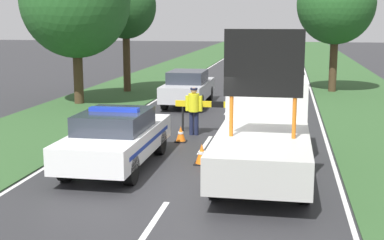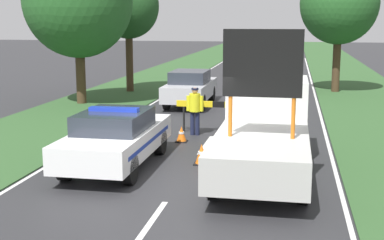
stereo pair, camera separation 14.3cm
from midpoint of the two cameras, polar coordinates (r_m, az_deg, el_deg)
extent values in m
plane|color=#28282B|center=(12.22, -1.92, -7.11)|extent=(160.00, 160.00, 0.00)
cube|color=silver|center=(10.13, -4.66, -10.96)|extent=(0.12, 2.42, 0.01)
cube|color=silver|center=(16.17, 1.15, -2.65)|extent=(0.12, 2.42, 0.01)
cube|color=silver|center=(22.43, 3.72, 1.10)|extent=(0.12, 2.42, 0.01)
cube|color=silver|center=(28.77, 5.17, 3.21)|extent=(0.12, 2.42, 0.01)
cube|color=silver|center=(35.15, 6.10, 4.55)|extent=(0.12, 2.42, 0.01)
cube|color=silver|center=(41.55, 6.74, 5.48)|extent=(0.12, 2.42, 0.01)
cube|color=silver|center=(47.96, 7.21, 6.16)|extent=(0.12, 2.42, 0.01)
cube|color=silver|center=(25.15, -4.01, 2.14)|extent=(0.10, 58.22, 0.01)
cube|color=silver|center=(24.43, 12.82, 1.65)|extent=(0.10, 58.22, 0.01)
cube|color=#2D5128|center=(32.71, -4.99, 4.14)|extent=(4.59, 120.00, 0.03)
cube|color=#2D5128|center=(31.80, 16.58, 3.54)|extent=(4.59, 120.00, 0.03)
cube|color=white|center=(13.84, -8.32, -2.22)|extent=(1.81, 4.61, 0.63)
cube|color=#282D38|center=(13.60, -8.57, -0.07)|extent=(1.59, 2.12, 0.48)
cylinder|color=black|center=(15.48, -9.39, -2.08)|extent=(0.24, 0.70, 0.70)
cylinder|color=black|center=(15.03, -3.74, -2.33)|extent=(0.24, 0.70, 0.70)
cylinder|color=black|center=(12.90, -13.61, -4.82)|extent=(0.24, 0.70, 0.70)
cylinder|color=black|center=(12.36, -6.91, -5.27)|extent=(0.24, 0.70, 0.70)
cube|color=#1E38C6|center=(13.55, -8.60, 1.12)|extent=(1.27, 0.24, 0.10)
cube|color=#193399|center=(13.83, -8.33, -2.10)|extent=(1.82, 3.78, 0.10)
cube|color=black|center=(16.04, -5.69, -0.61)|extent=(0.99, 0.08, 0.38)
cube|color=white|center=(14.88, 7.78, 1.12)|extent=(2.10, 2.12, 1.73)
cube|color=#232833|center=(15.86, 7.97, 2.84)|extent=(1.78, 0.04, 0.76)
cube|color=#B2B2AD|center=(11.97, 7.09, -3.60)|extent=(2.10, 4.03, 0.76)
cylinder|color=#D16619|center=(11.85, 3.87, 0.41)|extent=(0.09, 0.09, 0.90)
cylinder|color=#D16619|center=(11.78, 10.51, 0.19)|extent=(0.09, 0.09, 0.90)
cube|color=black|center=(11.64, 7.32, 6.02)|extent=(1.71, 0.12, 1.46)
cylinder|color=black|center=(15.11, 4.18, -2.02)|extent=(0.24, 0.83, 0.83)
cylinder|color=black|center=(15.04, 11.24, -2.26)|extent=(0.24, 0.83, 0.83)
cylinder|color=black|center=(11.38, 2.12, -6.26)|extent=(0.24, 0.83, 0.83)
cylinder|color=black|center=(11.29, 11.56, -6.62)|extent=(0.24, 0.83, 0.83)
cylinder|color=black|center=(17.95, -1.22, 0.10)|extent=(0.07, 0.07, 0.87)
cylinder|color=black|center=(17.68, 4.98, -0.10)|extent=(0.07, 0.07, 0.87)
cube|color=yellow|center=(17.87, -1.35, 1.78)|extent=(0.41, 0.08, 0.20)
cube|color=black|center=(17.79, -0.07, 1.75)|extent=(0.41, 0.08, 0.20)
cube|color=yellow|center=(17.73, 1.22, 1.71)|extent=(0.41, 0.08, 0.20)
cube|color=black|center=(17.67, 2.52, 1.67)|extent=(0.41, 0.08, 0.20)
cube|color=yellow|center=(17.62, 3.82, 1.63)|extent=(0.41, 0.08, 0.20)
cube|color=black|center=(17.58, 5.14, 1.60)|extent=(0.41, 0.08, 0.20)
cylinder|color=#191E38|center=(17.48, -0.29, -0.33)|extent=(0.15, 0.15, 0.78)
cylinder|color=#191E38|center=(17.45, 0.23, -0.35)|extent=(0.15, 0.15, 0.78)
cylinder|color=yellow|center=(17.34, -0.03, 1.87)|extent=(0.36, 0.36, 0.59)
cylinder|color=yellow|center=(17.39, -0.76, 1.80)|extent=(0.12, 0.12, 0.50)
cylinder|color=yellow|center=(17.31, 0.69, 1.76)|extent=(0.12, 0.12, 0.50)
sphere|color=#A57A5B|center=(17.29, -0.03, 3.16)|extent=(0.20, 0.20, 0.20)
cylinder|color=#141933|center=(17.28, -0.03, 3.35)|extent=(0.23, 0.23, 0.05)
cylinder|color=#191E38|center=(17.32, 4.46, -0.43)|extent=(0.15, 0.15, 0.81)
cylinder|color=#191E38|center=(17.30, 5.00, -0.44)|extent=(0.15, 0.15, 0.81)
cylinder|color=#3D3D42|center=(17.19, 4.77, 1.87)|extent=(0.37, 0.37, 0.60)
cylinder|color=#3D3D42|center=(17.22, 4.00, 1.79)|extent=(0.12, 0.12, 0.51)
cylinder|color=#3D3D42|center=(17.17, 5.53, 1.75)|extent=(0.12, 0.12, 0.51)
sphere|color=tan|center=(17.13, 4.79, 3.21)|extent=(0.21, 0.21, 0.21)
cube|color=black|center=(14.04, 0.75, -4.67)|extent=(0.39, 0.39, 0.03)
cone|color=orange|center=(13.97, 0.76, -3.59)|extent=(0.33, 0.33, 0.51)
cylinder|color=white|center=(13.96, 0.76, -3.49)|extent=(0.19, 0.19, 0.07)
cube|color=black|center=(16.56, -1.45, -2.29)|extent=(0.35, 0.35, 0.03)
cone|color=orange|center=(16.51, -1.46, -1.45)|extent=(0.30, 0.30, 0.46)
cylinder|color=white|center=(16.50, -1.46, -1.37)|extent=(0.17, 0.17, 0.06)
cube|color=#B2B2B7|center=(23.59, -0.58, 3.25)|extent=(1.73, 4.48, 0.67)
cube|color=#282D38|center=(23.39, -0.65, 4.65)|extent=(1.52, 2.06, 0.52)
cylinder|color=black|center=(25.13, -1.67, 2.93)|extent=(0.24, 0.67, 0.67)
cylinder|color=black|center=(24.87, 1.70, 2.84)|extent=(0.24, 0.67, 0.67)
cylinder|color=black|center=(22.45, -3.11, 1.98)|extent=(0.24, 0.67, 0.67)
cylinder|color=black|center=(22.16, 0.65, 1.88)|extent=(0.24, 0.67, 0.67)
cube|color=black|center=(29.22, 9.13, 4.44)|extent=(1.92, 4.14, 0.57)
cube|color=#282D38|center=(29.04, 9.15, 5.41)|extent=(1.69, 1.90, 0.44)
cylinder|color=black|center=(30.55, 7.58, 4.22)|extent=(0.24, 0.67, 0.67)
cylinder|color=black|center=(30.52, 10.74, 4.12)|extent=(0.24, 0.67, 0.67)
cylinder|color=black|center=(28.00, 7.34, 3.64)|extent=(0.24, 0.67, 0.67)
cylinder|color=black|center=(27.97, 10.78, 3.53)|extent=(0.24, 0.67, 0.67)
cylinder|color=#42301E|center=(28.04, -7.13, 6.27)|extent=(0.37, 0.37, 3.21)
ellipsoid|color=#1E471E|center=(27.97, -7.26, 11.95)|extent=(3.13, 3.13, 3.28)
cylinder|color=#42301E|center=(28.71, 14.70, 5.94)|extent=(0.40, 0.40, 3.05)
ellipsoid|color=#235623|center=(28.64, 14.99, 11.94)|extent=(3.95, 3.95, 4.14)
cylinder|color=#42301E|center=(24.34, -12.21, 4.92)|extent=(0.42, 0.42, 2.77)
ellipsoid|color=#235623|center=(24.24, -12.51, 12.39)|extent=(4.76, 4.76, 5.00)
camera|label=1|loc=(0.07, -90.29, -0.05)|focal=50.00mm
camera|label=2|loc=(0.07, 89.71, 0.05)|focal=50.00mm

